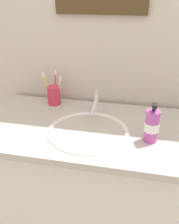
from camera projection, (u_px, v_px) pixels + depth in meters
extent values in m
cube|color=beige|center=(101.00, 44.00, 1.35)|extent=(2.31, 0.04, 2.40)
cube|color=silver|center=(88.00, 192.00, 1.41)|extent=(1.06, 0.56, 0.83)
cube|color=#BCB7AD|center=(88.00, 129.00, 1.22)|extent=(1.11, 0.60, 0.03)
ellipsoid|color=white|center=(88.00, 142.00, 1.18)|extent=(0.34, 0.34, 0.12)
torus|color=white|center=(88.00, 132.00, 1.16)|extent=(0.40, 0.40, 0.02)
cylinder|color=#595B60|center=(88.00, 151.00, 1.21)|extent=(0.03, 0.03, 0.01)
cylinder|color=silver|center=(96.00, 103.00, 1.31)|extent=(0.02, 0.02, 0.11)
cylinder|color=silver|center=(94.00, 107.00, 1.26)|extent=(0.02, 0.13, 0.05)
cylinder|color=silver|center=(97.00, 91.00, 1.30)|extent=(0.01, 0.05, 0.01)
cylinder|color=#D8334C|center=(54.00, 95.00, 1.42)|extent=(0.08, 0.08, 0.11)
cylinder|color=red|center=(55.00, 87.00, 1.44)|extent=(0.01, 0.05, 0.17)
cube|color=white|center=(56.00, 72.00, 1.42)|extent=(0.01, 0.02, 0.03)
cylinder|color=yellow|center=(47.00, 89.00, 1.39)|extent=(0.03, 0.02, 0.18)
cube|color=white|center=(43.00, 74.00, 1.35)|extent=(0.02, 0.01, 0.03)
cylinder|color=white|center=(59.00, 91.00, 1.40)|extent=(0.04, 0.02, 0.16)
cube|color=white|center=(61.00, 78.00, 1.36)|extent=(0.02, 0.01, 0.03)
cylinder|color=#B24CA5|center=(152.00, 126.00, 1.06)|extent=(0.06, 0.06, 0.15)
cylinder|color=black|center=(154.00, 109.00, 1.02)|extent=(0.02, 0.02, 0.02)
cube|color=black|center=(155.00, 106.00, 1.00)|extent=(0.02, 0.04, 0.02)
cylinder|color=white|center=(152.00, 127.00, 1.06)|extent=(0.06, 0.06, 0.04)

